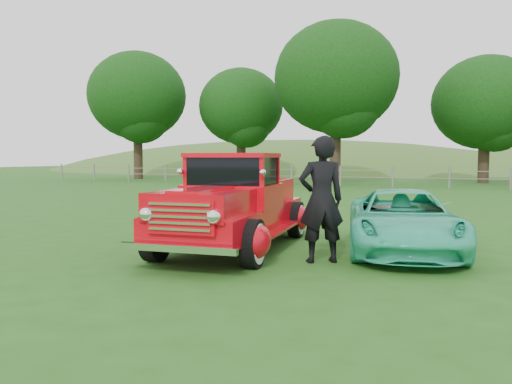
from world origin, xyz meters
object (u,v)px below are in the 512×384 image
at_px(tree_near_west, 336,78).
at_px(tree_near_east, 485,103).
at_px(red_pickup, 234,206).
at_px(tree_mid_west, 241,107).
at_px(tree_far_west, 137,96).
at_px(teal_sedan, 403,221).
at_px(man, 321,199).

xyz_separation_m(tree_near_west, tree_near_east, (9.00, 4.00, -1.55)).
xyz_separation_m(tree_near_east, red_pickup, (-5.50, -27.67, -4.45)).
xyz_separation_m(tree_mid_west, tree_near_west, (8.00, -3.00, 1.25)).
bearing_deg(tree_mid_west, tree_near_east, 3.37).
xyz_separation_m(tree_far_west, teal_sedan, (22.46, -23.83, -5.93)).
bearing_deg(tree_mid_west, teal_sedan, -60.77).
height_order(tree_mid_west, tree_near_west, tree_near_west).
relative_size(tree_mid_west, tree_near_west, 0.81).
height_order(tree_near_east, red_pickup, tree_near_east).
distance_m(tree_far_west, man, 33.53).
relative_size(teal_sedan, man, 1.96).
xyz_separation_m(tree_far_west, tree_near_west, (16.00, -1.00, 0.31)).
bearing_deg(tree_far_west, man, -49.87).
distance_m(tree_far_west, red_pickup, 31.96).
height_order(tree_far_west, man, tree_far_west).
bearing_deg(tree_far_west, tree_near_east, 6.84).
bearing_deg(tree_mid_west, red_pickup, -66.68).
xyz_separation_m(tree_near_east, man, (-3.68, -28.29, -4.22)).
xyz_separation_m(tree_mid_west, red_pickup, (11.50, -26.67, -4.75)).
bearing_deg(teal_sedan, tree_near_east, 73.29).
height_order(tree_near_east, man, tree_near_east).
relative_size(tree_near_west, red_pickup, 2.04).
bearing_deg(teal_sedan, tree_near_west, 94.49).
relative_size(tree_near_east, man, 4.07).
height_order(tree_near_west, tree_near_east, tree_near_west).
relative_size(red_pickup, man, 2.49).
relative_size(tree_mid_west, red_pickup, 1.66).
xyz_separation_m(tree_far_west, red_pickup, (19.50, -24.67, -5.69)).
bearing_deg(man, tree_near_west, -108.76).
bearing_deg(red_pickup, tree_mid_west, 108.44).
bearing_deg(teal_sedan, red_pickup, -175.48).
distance_m(tree_near_east, red_pickup, 28.56).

